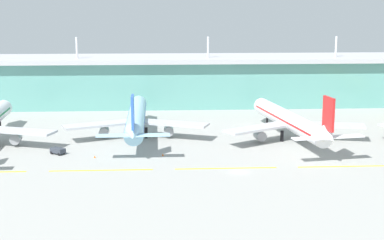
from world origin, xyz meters
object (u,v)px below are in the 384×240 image
at_px(airliner_far_middle, 290,121).
at_px(pushback_tug, 58,151).
at_px(safety_cone_nose_front, 95,157).
at_px(airliner_near_middle, 136,118).
at_px(safety_cone_left_wingtip, 163,155).

relative_size(airliner_far_middle, pushback_tug, 13.17).
bearing_deg(safety_cone_nose_front, airliner_near_middle, 66.47).
height_order(airliner_far_middle, safety_cone_left_wingtip, airliner_far_middle).
xyz_separation_m(airliner_near_middle, pushback_tug, (-22.78, -21.03, -5.35)).
xyz_separation_m(airliner_far_middle, pushback_tug, (-73.48, -14.10, -5.35)).
bearing_deg(airliner_far_middle, airliner_near_middle, 172.21).
relative_size(airliner_near_middle, pushback_tug, 13.57).
distance_m(airliner_far_middle, safety_cone_left_wingtip, 46.05).
xyz_separation_m(airliner_far_middle, safety_cone_left_wingtip, (-42.05, -17.75, -6.10)).
height_order(airliner_near_middle, airliner_far_middle, same).
height_order(safety_cone_left_wingtip, safety_cone_nose_front, same).
bearing_deg(safety_cone_left_wingtip, pushback_tug, 173.37).
bearing_deg(airliner_far_middle, safety_cone_left_wingtip, -157.12).
bearing_deg(safety_cone_nose_front, airliner_far_middle, 17.00).
xyz_separation_m(airliner_near_middle, airliner_far_middle, (50.70, -6.94, -0.00)).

